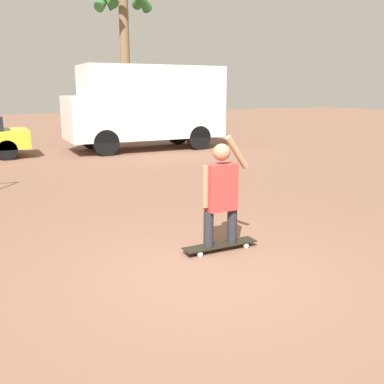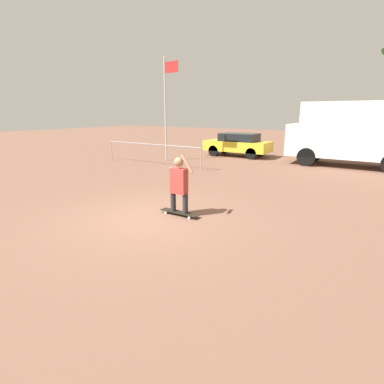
{
  "view_description": "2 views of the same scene",
  "coord_description": "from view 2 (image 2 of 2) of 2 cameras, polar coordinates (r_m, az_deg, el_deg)",
  "views": [
    {
      "loc": [
        -2.38,
        -4.37,
        2.22
      ],
      "look_at": [
        0.57,
        1.54,
        0.64
      ],
      "focal_mm": 40.0,
      "sensor_mm": 36.0,
      "label": 1
    },
    {
      "loc": [
        4.85,
        -5.44,
        2.6
      ],
      "look_at": [
        0.71,
        0.92,
        0.58
      ],
      "focal_mm": 28.0,
      "sensor_mm": 36.0,
      "label": 2
    }
  ],
  "objects": [
    {
      "name": "ground_plane",
      "position": [
        7.74,
        -8.19,
        -4.87
      ],
      "size": [
        80.0,
        80.0,
        0.0
      ],
      "primitive_type": "plane",
      "color": "brown"
    },
    {
      "name": "plaza_railing_segment",
      "position": [
        15.3,
        -7.73,
        8.55
      ],
      "size": [
        5.87,
        0.05,
        1.08
      ],
      "color": "#99999E",
      "rests_on": "ground_plane"
    },
    {
      "name": "skateboard",
      "position": [
        7.82,
        -2.43,
        -3.93
      ],
      "size": [
        1.11,
        0.24,
        0.09
      ],
      "color": "black",
      "rests_on": "ground_plane"
    },
    {
      "name": "flagpole",
      "position": [
        16.68,
        -4.9,
        16.58
      ],
      "size": [
        0.93,
        0.12,
        5.38
      ],
      "color": "#B7B7BC",
      "rests_on": "ground_plane"
    },
    {
      "name": "person_skateboarder",
      "position": [
        7.6,
        -2.51,
        1.91
      ],
      "size": [
        0.72,
        0.24,
        1.54
      ],
      "color": "#28282D",
      "rests_on": "skateboard"
    },
    {
      "name": "parked_car_yellow",
      "position": [
        18.58,
        8.72,
        9.02
      ],
      "size": [
        3.92,
        1.7,
        1.38
      ],
      "color": "black",
      "rests_on": "ground_plane"
    },
    {
      "name": "camper_van",
      "position": [
        16.63,
        28.69,
        10.03
      ],
      "size": [
        5.83,
        2.22,
        3.1
      ],
      "color": "black",
      "rests_on": "ground_plane"
    }
  ]
}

